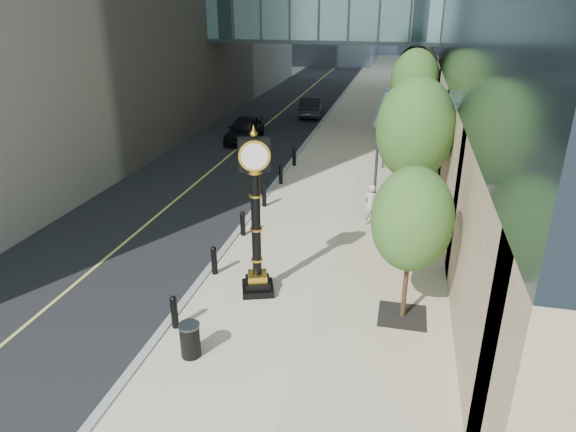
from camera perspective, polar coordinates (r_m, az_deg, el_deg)
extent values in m
plane|color=gray|center=(13.79, -3.46, -16.16)|extent=(320.00, 320.00, 0.00)
cube|color=black|center=(52.00, 1.44, 13.20)|extent=(8.00, 180.00, 0.02)
cube|color=#C1B194|center=(51.04, 10.50, 12.68)|extent=(8.00, 180.00, 0.06)
cube|color=gray|center=(51.36, 5.93, 13.00)|extent=(0.25, 180.00, 0.07)
cube|color=slate|center=(38.77, 3.96, 21.02)|extent=(17.00, 4.00, 3.00)
cube|color=#383F44|center=(38.84, 3.90, 18.88)|extent=(17.00, 4.20, 0.25)
cube|color=#383F44|center=(24.67, 13.72, 11.74)|extent=(3.00, 8.00, 0.25)
cube|color=slate|center=(24.64, 13.75, 12.08)|extent=(2.80, 7.80, 0.06)
cylinder|color=#383F44|center=(21.60, 9.73, 4.77)|extent=(0.12, 0.12, 4.20)
cylinder|color=#383F44|center=(28.73, 10.73, 9.19)|extent=(0.12, 0.12, 4.20)
cylinder|color=black|center=(15.08, -12.50, -10.54)|extent=(0.20, 0.20, 0.90)
cylinder|color=black|center=(17.60, -8.19, -5.05)|extent=(0.20, 0.20, 0.90)
cylinder|color=black|center=(20.31, -5.05, -0.96)|extent=(0.20, 0.20, 0.90)
cylinder|color=black|center=(23.15, -2.66, 2.15)|extent=(0.20, 0.20, 0.90)
cylinder|color=black|center=(26.07, -0.80, 4.56)|extent=(0.20, 0.20, 0.90)
cylinder|color=black|center=(29.05, 0.69, 6.49)|extent=(0.20, 0.20, 0.90)
cube|color=black|center=(15.80, 12.57, -10.76)|extent=(1.40, 1.40, 0.02)
cylinder|color=#43321C|center=(15.18, 12.96, -6.93)|extent=(0.14, 0.14, 2.45)
ellipsoid|color=#28561F|center=(14.35, 13.61, -0.36)|extent=(2.24, 2.24, 2.99)
cube|color=black|center=(21.55, 12.94, -1.32)|extent=(1.40, 1.40, 0.02)
cylinder|color=#43321C|center=(20.96, 13.32, 2.70)|extent=(0.14, 0.14, 3.24)
ellipsoid|color=#28561F|center=(20.26, 13.96, 9.36)|extent=(2.97, 2.97, 3.96)
cube|color=black|center=(27.63, 13.15, 4.06)|extent=(1.40, 1.40, 0.02)
cylinder|color=#43321C|center=(27.28, 13.37, 6.43)|extent=(0.14, 0.14, 2.40)
ellipsoid|color=#28561F|center=(26.84, 13.73, 10.22)|extent=(2.20, 2.20, 2.93)
cube|color=black|center=(33.87, 13.28, 7.48)|extent=(1.40, 1.40, 0.02)
cylinder|color=#43321C|center=(33.50, 13.53, 10.11)|extent=(0.14, 0.14, 3.21)
ellipsoid|color=#28561F|center=(33.07, 13.93, 14.30)|extent=(2.94, 2.94, 3.92)
cube|color=black|center=(40.19, 13.37, 9.83)|extent=(1.40, 1.40, 0.02)
cylinder|color=#43321C|center=(39.89, 13.57, 11.94)|extent=(0.14, 0.14, 3.04)
ellipsoid|color=#28561F|center=(39.54, 13.89, 15.28)|extent=(2.79, 2.79, 3.71)
cube|color=black|center=(16.60, -3.38, -8.02)|extent=(1.25, 1.25, 0.22)
cube|color=black|center=(16.49, -3.40, -7.37)|extent=(0.97, 0.97, 0.22)
cube|color=gold|center=(16.38, -3.42, -6.71)|extent=(0.76, 0.76, 0.22)
cylinder|color=black|center=(15.57, -3.57, -0.93)|extent=(0.28, 0.28, 3.39)
cube|color=black|center=(14.83, -3.78, 6.82)|extent=(0.98, 0.61, 0.98)
cylinder|color=white|center=(15.01, -3.57, 7.02)|extent=(0.74, 0.29, 0.76)
cylinder|color=white|center=(14.65, -3.99, 6.62)|extent=(0.74, 0.29, 0.76)
sphere|color=gold|center=(14.68, -3.84, 9.08)|extent=(0.22, 0.22, 0.22)
cylinder|color=black|center=(13.93, -10.82, -13.48)|extent=(0.54, 0.54, 0.90)
imported|color=#B4B1A5|center=(21.33, 9.15, 1.26)|extent=(0.74, 0.59, 1.75)
imported|color=black|center=(34.59, -4.85, 9.59)|extent=(1.98, 4.68, 1.58)
imported|color=black|center=(42.45, 2.63, 12.08)|extent=(2.05, 4.81, 1.54)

